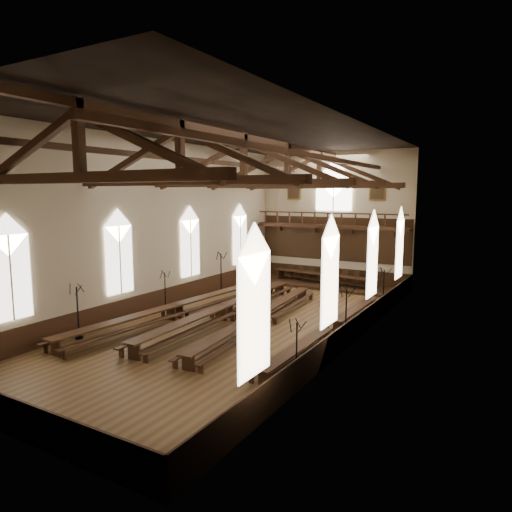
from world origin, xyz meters
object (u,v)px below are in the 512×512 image
at_px(candelabrum_left_near, 78,322).
at_px(candelabrum_right_mid, 346,324).
at_px(refectory_row_b, 224,308).
at_px(refectory_row_a, 175,308).
at_px(candelabrum_right_far, 383,297).
at_px(candelabrum_left_mid, 165,298).
at_px(refectory_row_c, 259,316).
at_px(refectory_row_d, 331,328).
at_px(candelabrum_left_far, 221,280).
at_px(dais, 323,285).
at_px(high_table, 323,275).
at_px(candelabrum_right_near, 296,362).

height_order(candelabrum_left_near, candelabrum_right_mid, candelabrum_left_near).
relative_size(refectory_row_b, candelabrum_left_near, 5.61).
distance_m(refectory_row_a, candelabrum_right_far, 12.27).
xyz_separation_m(refectory_row_a, candelabrum_left_mid, (-1.70, 1.13, 0.14)).
distance_m(refectory_row_a, refectory_row_c, 4.84).
bearing_deg(candelabrum_left_mid, candelabrum_right_far, 31.29).
bearing_deg(refectory_row_d, candelabrum_left_far, 150.96).
xyz_separation_m(dais, candelabrum_right_far, (5.66, -4.56, 0.67)).
height_order(refectory_row_a, candelabrum_left_mid, candelabrum_left_mid).
xyz_separation_m(refectory_row_a, candelabrum_left_near, (-1.70, -5.03, 0.22)).
distance_m(refectory_row_d, high_table, 12.28).
distance_m(refectory_row_c, candelabrum_left_far, 8.65).
bearing_deg(refectory_row_a, candelabrum_left_mid, 146.27).
height_order(refectory_row_d, candelabrum_right_mid, candelabrum_right_mid).
bearing_deg(candelabrum_left_far, refectory_row_a, -76.29).
height_order(candelabrum_right_near, candelabrum_right_far, candelabrum_right_far).
relative_size(dais, candelabrum_left_near, 4.26).
distance_m(refectory_row_c, candelabrum_right_near, 7.20).
distance_m(refectory_row_b, candelabrum_right_mid, 7.03).
xyz_separation_m(candelabrum_left_mid, candelabrum_left_far, (-0.00, 5.83, 0.15)).
bearing_deg(candelabrum_left_mid, candelabrum_right_near, -26.05).
xyz_separation_m(refectory_row_d, candelabrum_right_near, (0.73, -5.50, 0.23)).
bearing_deg(dais, refectory_row_b, -96.99).
distance_m(candelabrum_left_near, candelabrum_right_near, 11.12).
distance_m(refectory_row_b, candelabrum_right_far, 9.59).
xyz_separation_m(refectory_row_b, candelabrum_left_far, (-4.08, 5.61, 0.29)).
relative_size(candelabrum_left_mid, candelabrum_right_mid, 0.92).
bearing_deg(dais, high_table, 0.00).
bearing_deg(refectory_row_b, candelabrum_right_far, 42.93).
bearing_deg(candelabrum_left_mid, refectory_row_a, -33.73).
xyz_separation_m(candelabrum_left_near, candelabrum_right_far, (11.10, 12.91, -0.05)).
distance_m(dais, high_table, 0.76).
height_order(refectory_row_a, candelabrum_right_near, candelabrum_right_near).
xyz_separation_m(high_table, candelabrum_right_near, (5.66, -16.73, -0.14)).
height_order(refectory_row_a, refectory_row_c, refectory_row_a).
distance_m(candelabrum_left_far, candelabrum_right_far, 11.14).
height_order(candelabrum_left_mid, candelabrum_right_mid, candelabrum_right_mid).
bearing_deg(refectory_row_c, candelabrum_left_far, 137.74).
xyz_separation_m(refectory_row_b, refectory_row_d, (6.30, -0.15, -0.11)).
bearing_deg(refectory_row_b, refectory_row_c, -4.85).
height_order(refectory_row_b, refectory_row_d, refectory_row_b).
relative_size(candelabrum_left_near, candelabrum_left_mid, 1.11).
relative_size(refectory_row_c, candelabrum_left_near, 5.31).
bearing_deg(candelabrum_right_near, candelabrum_left_near, -176.21).
bearing_deg(candelabrum_right_far, candelabrum_left_mid, -148.71).
distance_m(refectory_row_d, candelabrum_left_mid, 10.38).
distance_m(candelabrum_left_mid, candelabrum_left_far, 5.83).
distance_m(refectory_row_d, candelabrum_right_far, 6.72).
xyz_separation_m(refectory_row_c, candelabrum_left_mid, (-6.40, -0.02, 0.21)).
relative_size(candelabrum_left_mid, candelabrum_right_far, 0.95).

